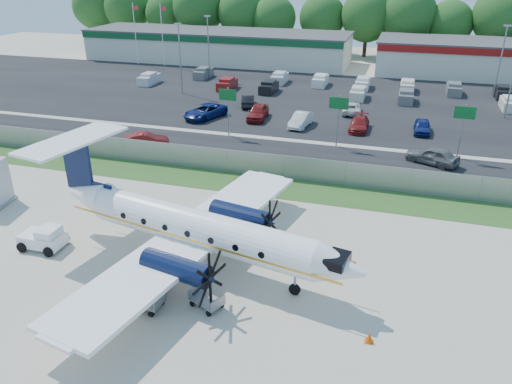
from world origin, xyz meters
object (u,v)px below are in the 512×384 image
(aircraft, at_px, (194,227))
(baggage_cart_far, at_px, (145,301))
(baggage_cart_near, at_px, (207,300))
(pushback_tug, at_px, (44,238))

(aircraft, xyz_separation_m, baggage_cart_far, (-0.88, -4.63, -2.00))
(baggage_cart_far, bearing_deg, baggage_cart_near, 18.56)
(aircraft, bearing_deg, baggage_cart_near, -59.46)
(pushback_tug, bearing_deg, baggage_cart_far, -22.08)
(aircraft, distance_m, baggage_cart_near, 4.66)
(aircraft, height_order, pushback_tug, aircraft)
(aircraft, bearing_deg, baggage_cart_far, -100.80)
(pushback_tug, height_order, baggage_cart_far, pushback_tug)
(baggage_cart_near, relative_size, baggage_cart_far, 1.04)
(pushback_tug, bearing_deg, aircraft, 6.04)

